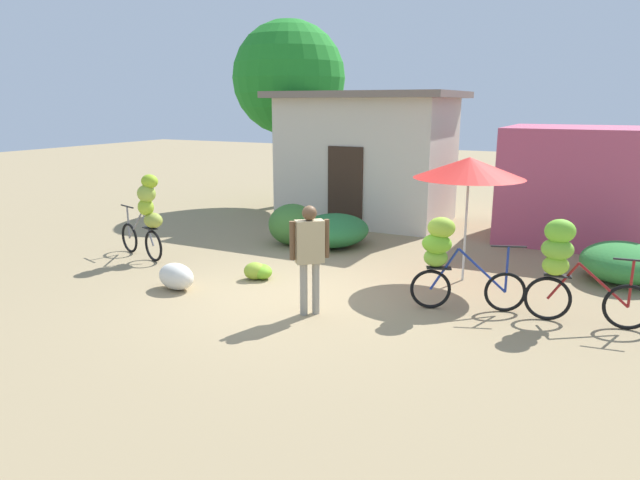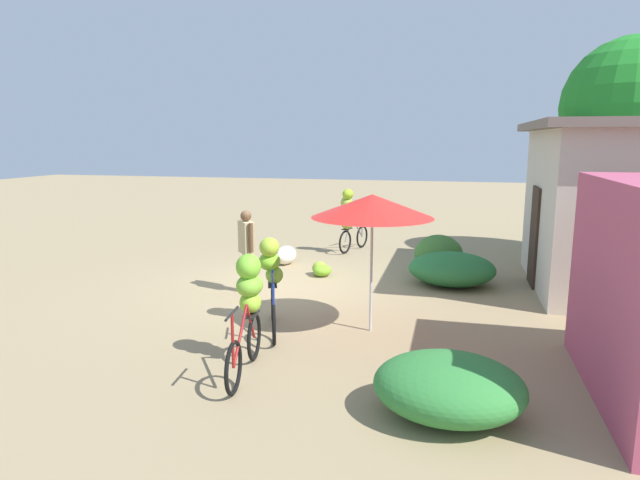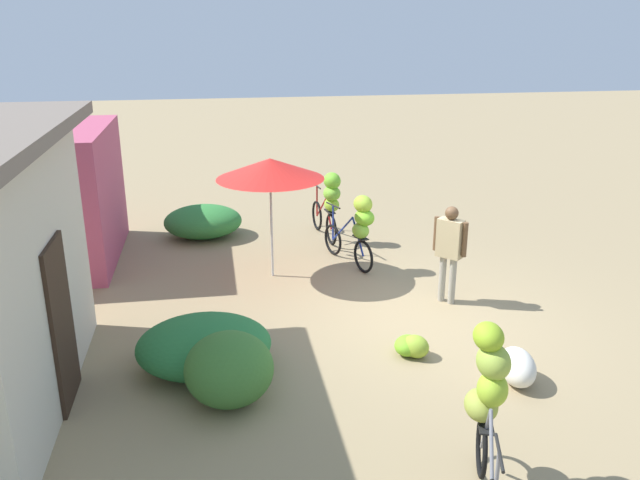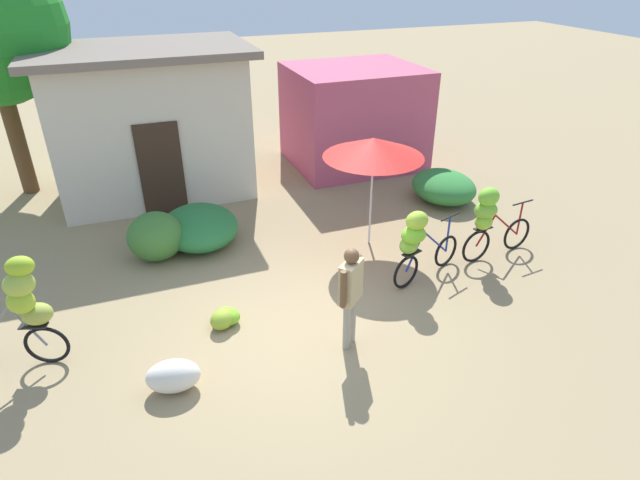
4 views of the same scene
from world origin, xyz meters
name	(u,v)px [view 1 (image 1 of 4)]	position (x,y,z in m)	size (l,w,h in m)	color
ground_plane	(302,298)	(0.00, 0.00, 0.00)	(60.00, 60.00, 0.00)	#98835D
building_low	(367,156)	(-1.50, 6.21, 1.66)	(4.57, 3.13, 3.28)	beige
shop_pink	(580,184)	(3.56, 6.32, 1.25)	(3.20, 2.80, 2.50)	#B74A68
tree_behind_building	(289,79)	(-4.39, 7.23, 3.67)	(3.24, 3.24, 5.31)	brown
hedge_bush_front_left	(292,224)	(-1.88, 2.99, 0.44)	(1.02, 1.06, 0.89)	#3C712E
hedge_bush_front_right	(333,230)	(-1.04, 3.29, 0.34)	(1.48, 1.75, 0.67)	#297137
hedge_bush_mid	(622,262)	(4.48, 3.31, 0.33)	(1.36, 1.62, 0.67)	#317F37
market_umbrella	(469,168)	(2.04, 2.09, 1.95)	(1.85, 1.85, 2.13)	beige
bicycle_leftmost	(147,211)	(-3.75, 0.62, 0.97)	(1.52, 0.60, 1.69)	black
bicycle_near_pile	(446,254)	(2.14, 0.52, 0.85)	(1.60, 0.70, 1.40)	black
bicycle_center_loaded	(566,262)	(3.74, 0.75, 0.88)	(1.65, 0.43, 1.47)	black
banana_pile_on_ground	(258,271)	(-1.15, 0.52, 0.14)	(0.61, 0.59, 0.31)	#8BAD2E
produce_sack	(176,276)	(-2.05, -0.57, 0.22)	(0.70, 0.44, 0.44)	silver
person_vendor	(310,249)	(0.45, -0.56, 0.98)	(0.45, 0.42, 1.61)	gray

